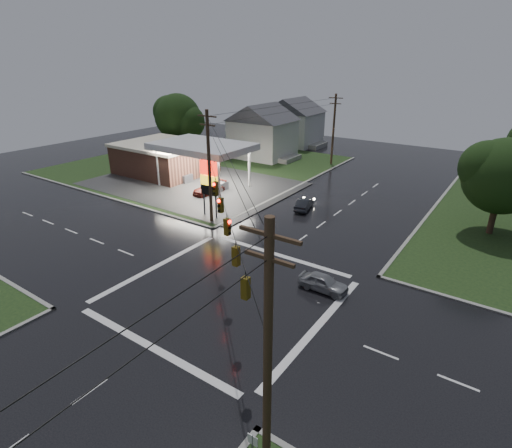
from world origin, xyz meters
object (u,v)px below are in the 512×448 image
Objects in this scene: pylon_sign at (209,179)px; utility_pole_se at (268,358)px; utility_pole_nw at (209,166)px; gas_station at (170,157)px; tree_ne_near at (505,177)px; utility_pole_n at (334,129)px; house_far at (294,121)px; car_pump at (209,188)px; tree_nw_behind at (178,117)px; house_near at (263,130)px; car_crossing at (323,283)px; car_north at (304,204)px.

utility_pole_se is at bearing -45.00° from pylon_sign.
pylon_sign is 0.55× the size of utility_pole_nw.
gas_station is 40.00m from tree_ne_near.
utility_pole_n is at bearing 145.90° from tree_ne_near.
house_far is (-12.45, 10.00, -1.06)m from utility_pole_n.
utility_pole_nw is at bearing -72.08° from house_far.
car_pump is (-29.75, -5.72, -4.89)m from tree_ne_near.
pylon_sign is 39.21m from house_far.
tree_nw_behind is at bearing 148.58° from car_pump.
tree_nw_behind is 2.16× the size of car_pump.
utility_pole_n is 0.95× the size of house_near.
car_crossing is at bearing -21.80° from pylon_sign.
tree_ne_near reaches higher than house_near.
car_north is 12.22m from car_pump.
utility_pole_n is at bearing 87.92° from pylon_sign.
tree_nw_behind is at bearing 137.66° from utility_pole_se.
utility_pole_se is 1.05× the size of utility_pole_n.
tree_nw_behind is (-24.34, -8.01, 0.71)m from utility_pole_n.
utility_pole_se is 36.33m from car_pump.
tree_ne_near is (47.98, -8.00, -0.62)m from tree_nw_behind.
utility_pole_n is 16.00m from house_far.
house_near is at bearing 158.24° from tree_ne_near.
house_near is 37.80m from tree_ne_near.
car_north is 0.80× the size of car_pump.
gas_station is 19.38m from utility_pole_nw.
utility_pole_se reaches higher than car_north.
tree_nw_behind is 33.13m from car_north.
car_crossing is (27.39, -43.87, -3.79)m from house_far.
house_far is 2.98× the size of car_north.
utility_pole_se is 30.77m from car_north.
utility_pole_n reaches higher than tree_nw_behind.
car_crossing is at bearing -58.02° from house_far.
house_far is at bearing 106.98° from pylon_sign.
car_north is (22.18, -1.78, -1.94)m from gas_station.
tree_ne_near is at bearing -179.74° from car_north.
car_pump is (-5.10, 5.78, -3.34)m from pylon_sign.
tree_nw_behind reaches higher than car_north.
gas_station reaches higher than car_north.
car_north is (6.01, 8.42, -5.11)m from utility_pole_nw.
car_north is at bearing 32.75° from car_crossing.
pylon_sign reaches higher than gas_station.
utility_pole_nw is at bearing -42.46° from car_pump.
house_near is 3.08× the size of car_crossing.
car_pump is (10.07, -3.42, -1.88)m from gas_station.
utility_pole_se is (20.00, -20.00, 1.71)m from pylon_sign.
pylon_sign is 27.23m from tree_ne_near.
gas_station is 7.07× the size of car_north.
pylon_sign is (15.18, -9.20, 1.46)m from gas_station.
car_crossing is (8.93, -13.80, 0.00)m from car_north.
gas_station is 17.07m from house_near.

